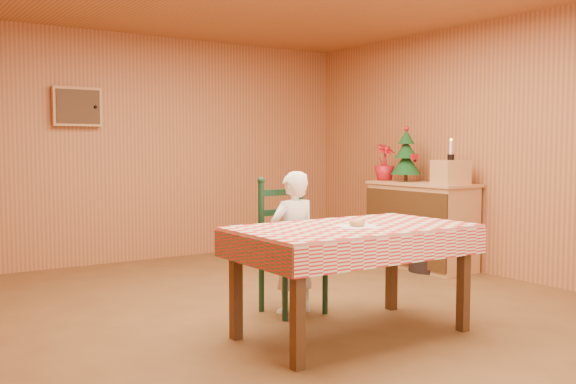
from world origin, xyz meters
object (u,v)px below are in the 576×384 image
object	(u,v)px
crate	(451,172)
storage_bin	(429,251)
seated_child	(293,242)
dining_table	(352,237)
shelf_unit	(421,225)
christmas_tree	(406,156)
ladder_chair	(289,249)

from	to	relation	value
crate	storage_bin	world-z (taller)	crate
crate	seated_child	bearing A→B (deg)	-169.51
dining_table	shelf_unit	size ratio (longest dim) A/B	1.34
seated_child	storage_bin	size ratio (longest dim) A/B	2.64
seated_child	christmas_tree	size ratio (longest dim) A/B	1.81
ladder_chair	shelf_unit	distance (m)	2.38
dining_table	shelf_unit	xyz separation A→B (m)	(2.26, 1.55, -0.22)
storage_bin	ladder_chair	bearing A→B (deg)	-165.88
crate	christmas_tree	size ratio (longest dim) A/B	0.48
seated_child	crate	distance (m)	2.35
dining_table	storage_bin	size ratio (longest dim) A/B	3.89
ladder_chair	storage_bin	xyz separation A→B (m)	(2.16, 0.54, -0.29)
crate	storage_bin	size ratio (longest dim) A/B	0.71
dining_table	crate	distance (m)	2.57
seated_child	dining_table	bearing A→B (deg)	90.00
dining_table	shelf_unit	distance (m)	2.75
ladder_chair	crate	xyz separation A→B (m)	(2.26, 0.36, 0.55)
shelf_unit	storage_bin	world-z (taller)	shelf_unit
shelf_unit	crate	bearing A→B (deg)	-88.77
shelf_unit	christmas_tree	xyz separation A→B (m)	(0.01, 0.25, 0.74)
ladder_chair	crate	world-z (taller)	crate
ladder_chair	shelf_unit	size ratio (longest dim) A/B	0.87
storage_bin	crate	bearing A→B (deg)	-59.35
seated_child	christmas_tree	world-z (taller)	christmas_tree
crate	storage_bin	bearing A→B (deg)	120.65
ladder_chair	christmas_tree	distance (m)	2.58
dining_table	crate	world-z (taller)	crate
crate	christmas_tree	bearing A→B (deg)	90.00
dining_table	christmas_tree	size ratio (longest dim) A/B	2.67
seated_child	ladder_chair	bearing A→B (deg)	-90.00
crate	shelf_unit	bearing A→B (deg)	91.23
dining_table	crate	xyz separation A→B (m)	(2.26, 1.15, 0.37)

